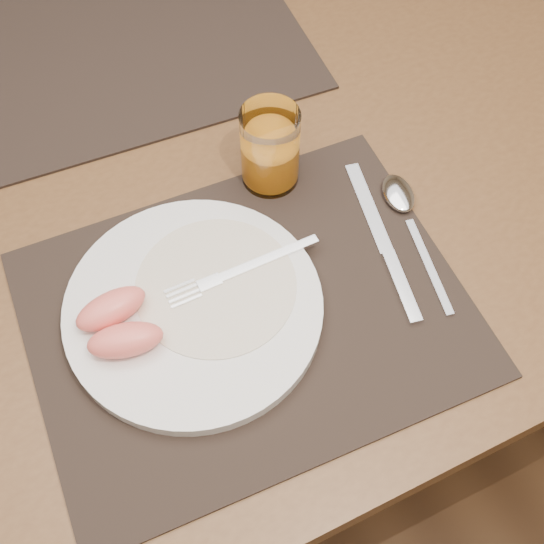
{
  "coord_description": "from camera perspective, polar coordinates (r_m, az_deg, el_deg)",
  "views": [
    {
      "loc": [
        -0.13,
        -0.53,
        1.39
      ],
      "look_at": [
        0.03,
        -0.19,
        0.77
      ],
      "focal_mm": 45.0,
      "sensor_mm": 36.0,
      "label": 1
    }
  ],
  "objects": [
    {
      "name": "knife",
      "position": [
        0.76,
        9.62,
        1.65
      ],
      "size": [
        0.06,
        0.22,
        0.01
      ],
      "color": "silver",
      "rests_on": "placemat_near"
    },
    {
      "name": "placemat_far",
      "position": [
        1.0,
        -11.34,
        17.96
      ],
      "size": [
        0.47,
        0.38,
        0.0
      ],
      "primitive_type": "cube",
      "rotation": [
        0.0,
        0.0,
        -0.06
      ],
      "color": "black",
      "rests_on": "table"
    },
    {
      "name": "table",
      "position": [
        0.91,
        -6.95,
        5.48
      ],
      "size": [
        1.4,
        0.9,
        0.75
      ],
      "color": "brown",
      "rests_on": "ground"
    },
    {
      "name": "plate",
      "position": [
        0.72,
        -6.57,
        -2.99
      ],
      "size": [
        0.27,
        0.27,
        0.02
      ],
      "primitive_type": "cylinder",
      "color": "white",
      "rests_on": "placemat_near"
    },
    {
      "name": "ground",
      "position": [
        1.49,
        -4.26,
        -9.98
      ],
      "size": [
        5.0,
        5.0,
        0.0
      ],
      "primitive_type": "plane",
      "color": "#55361D",
      "rests_on": "ground"
    },
    {
      "name": "placemat_near",
      "position": [
        0.72,
        -2.03,
        -3.46
      ],
      "size": [
        0.46,
        0.37,
        0.0
      ],
      "primitive_type": "cube",
      "rotation": [
        0.0,
        0.0,
        -0.04
      ],
      "color": "black",
      "rests_on": "table"
    },
    {
      "name": "plate_dressing",
      "position": [
        0.72,
        -4.73,
        -1.12
      ],
      "size": [
        0.17,
        0.17,
        0.0
      ],
      "color": "white",
      "rests_on": "plate"
    },
    {
      "name": "juice_glass",
      "position": [
        0.78,
        -0.16,
        10.08
      ],
      "size": [
        0.07,
        0.07,
        0.1
      ],
      "color": "white",
      "rests_on": "placemat_near"
    },
    {
      "name": "fork",
      "position": [
        0.72,
        -3.49,
        -0.19
      ],
      "size": [
        0.17,
        0.02,
        0.0
      ],
      "color": "silver",
      "rests_on": "plate"
    },
    {
      "name": "grapefruit_wedges",
      "position": [
        0.69,
        -12.76,
        -4.28
      ],
      "size": [
        0.08,
        0.09,
        0.03
      ],
      "color": "#FF7A68",
      "rests_on": "plate"
    },
    {
      "name": "spoon",
      "position": [
        0.8,
        10.88,
        5.65
      ],
      "size": [
        0.06,
        0.19,
        0.01
      ],
      "color": "silver",
      "rests_on": "placemat_near"
    }
  ]
}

